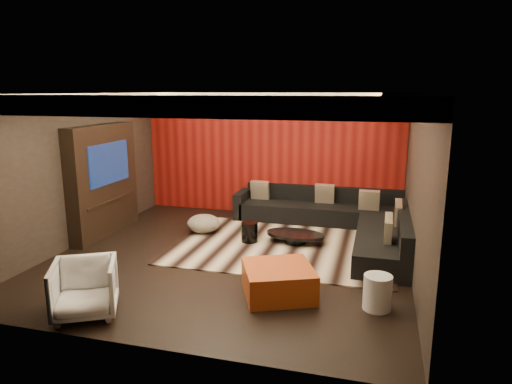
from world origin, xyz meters
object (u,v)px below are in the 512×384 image
(drum_stool, at_px, (250,232))
(orange_ottoman, at_px, (278,281))
(armchair, at_px, (85,289))
(white_side_table, at_px, (377,292))
(coffee_table, at_px, (295,238))
(sectional_sofa, at_px, (340,221))

(drum_stool, height_order, orange_ottoman, orange_ottoman)
(armchair, bearing_deg, white_side_table, -10.66)
(coffee_table, bearing_deg, armchair, -121.14)
(armchair, bearing_deg, drum_stool, 41.03)
(white_side_table, bearing_deg, coffee_table, 123.25)
(coffee_table, bearing_deg, orange_ottoman, -85.73)
(drum_stool, relative_size, sectional_sofa, 0.10)
(drum_stool, xyz_separation_m, white_side_table, (2.39, -2.16, 0.03))
(coffee_table, distance_m, white_side_table, 2.80)
(drum_stool, distance_m, white_side_table, 3.22)
(sectional_sofa, bearing_deg, orange_ottoman, -100.82)
(coffee_table, distance_m, sectional_sofa, 1.17)
(white_side_table, relative_size, sectional_sofa, 0.13)
(white_side_table, xyz_separation_m, armchair, (-3.64, -1.16, 0.13))
(drum_stool, bearing_deg, orange_ottoman, -63.83)
(coffee_table, relative_size, orange_ottoman, 1.19)
(coffee_table, height_order, white_side_table, white_side_table)
(coffee_table, height_order, armchair, armchair)
(coffee_table, distance_m, drum_stool, 0.88)
(white_side_table, bearing_deg, drum_stool, 137.79)
(coffee_table, relative_size, sectional_sofa, 0.31)
(drum_stool, height_order, sectional_sofa, sectional_sofa)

